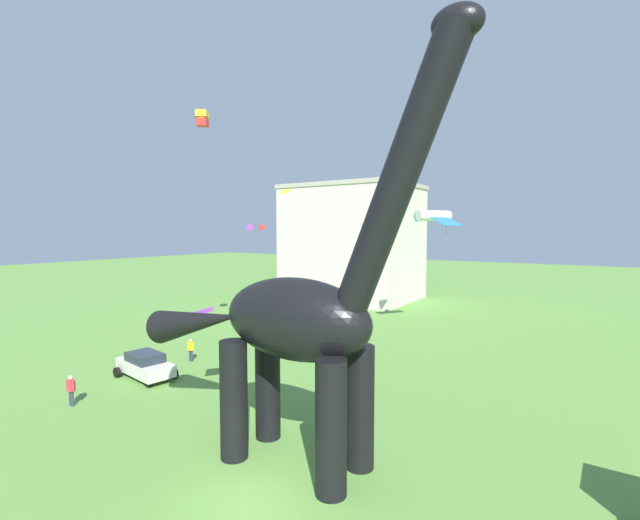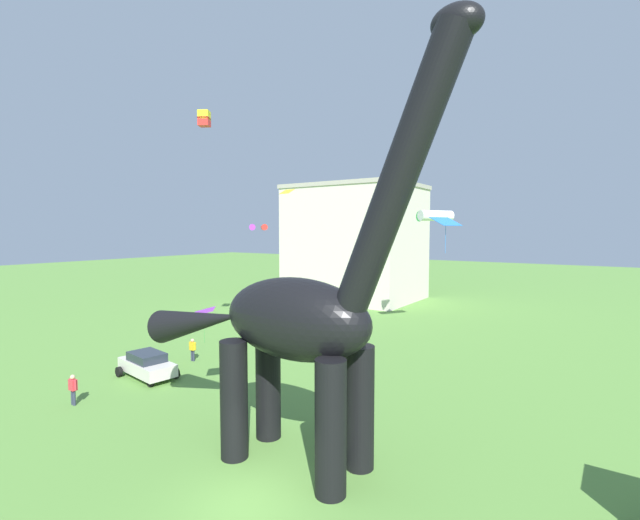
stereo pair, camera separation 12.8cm
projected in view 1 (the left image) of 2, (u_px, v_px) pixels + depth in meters
The scene contains 12 objects.
ground_plane at pixel (246, 504), 14.41m from camera, with size 240.00×240.00×0.00m, color #5B8E3D.
dinosaur_sculpture at pixel (294, 319), 16.67m from camera, with size 14.89×3.15×15.56m.
parked_sedan_left at pixel (145, 365), 26.66m from camera, with size 4.43×2.41×1.55m.
person_photographer at pixel (191, 348), 30.04m from camera, with size 0.58×0.26×1.56m.
person_vendor_side at pixel (71, 387), 22.39m from camera, with size 0.60×0.26×1.60m.
kite_high_left at pixel (259, 227), 44.42m from camera, with size 2.28×2.25×0.64m.
kite_far_left at pixel (203, 312), 22.10m from camera, with size 1.71×1.73×1.74m.
kite_mid_center at pixel (446, 222), 13.52m from camera, with size 0.89×1.02×1.12m.
kite_near_low at pixel (431, 216), 36.54m from camera, with size 3.23×3.08×0.91m.
kite_drifting at pixel (202, 118), 32.37m from camera, with size 1.08×1.08×1.12m.
kite_high_right at pixel (285, 191), 32.63m from camera, with size 1.13×0.85×0.38m.
background_building_block at pixel (353, 242), 57.46m from camera, with size 15.82×12.79×14.81m.
Camera 1 is at (9.58, -10.27, 8.98)m, focal length 24.63 mm.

